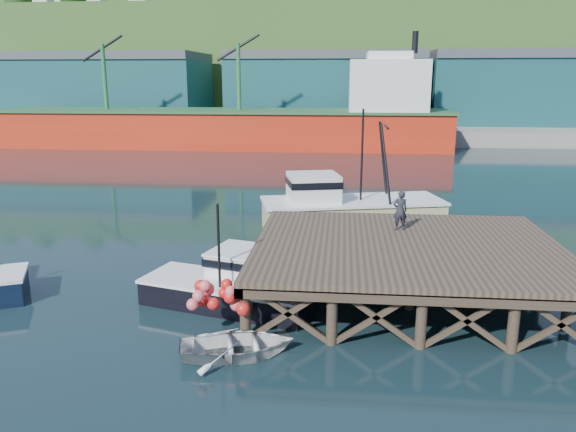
# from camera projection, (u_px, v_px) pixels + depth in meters

# --- Properties ---
(ground) EXTENTS (300.00, 300.00, 0.00)m
(ground) POSITION_uv_depth(u_px,v_px,m) (270.00, 289.00, 23.19)
(ground) COLOR black
(ground) RESTS_ON ground
(wharf) EXTENTS (12.00, 10.00, 2.62)m
(wharf) POSITION_uv_depth(u_px,v_px,m) (408.00, 249.00, 22.02)
(wharf) COLOR brown
(wharf) RESTS_ON ground
(far_quay) EXTENTS (160.00, 40.00, 2.00)m
(far_quay) POSITION_uv_depth(u_px,v_px,m) (325.00, 125.00, 90.58)
(far_quay) COLOR gray
(far_quay) RESTS_ON ground
(warehouse_left) EXTENTS (32.00, 16.00, 9.00)m
(warehouse_left) POSITION_uv_depth(u_px,v_px,m) (101.00, 91.00, 87.74)
(warehouse_left) COLOR #18504F
(warehouse_left) RESTS_ON far_quay
(warehouse_mid) EXTENTS (28.00, 16.00, 9.00)m
(warehouse_mid) POSITION_uv_depth(u_px,v_px,m) (325.00, 91.00, 84.43)
(warehouse_mid) COLOR #18504F
(warehouse_mid) RESTS_ON far_quay
(warehouse_right) EXTENTS (30.00, 16.00, 9.00)m
(warehouse_right) POSITION_uv_depth(u_px,v_px,m) (531.00, 92.00, 81.59)
(warehouse_right) COLOR #18504F
(warehouse_right) RESTS_ON far_quay
(cargo_ship) EXTENTS (55.50, 10.00, 13.75)m
(cargo_ship) POSITION_uv_depth(u_px,v_px,m) (252.00, 121.00, 69.57)
(cargo_ship) COLOR red
(cargo_ship) RESTS_ON ground
(hillside) EXTENTS (220.00, 50.00, 22.00)m
(hillside) POSITION_uv_depth(u_px,v_px,m) (331.00, 65.00, 117.17)
(hillside) COLOR #2D511E
(hillside) RESTS_ON ground
(boat_black) EXTENTS (7.09, 5.87, 4.12)m
(boat_black) POSITION_uv_depth(u_px,v_px,m) (232.00, 284.00, 21.56)
(boat_black) COLOR black
(boat_black) RESTS_ON ground
(trawler) EXTENTS (10.78, 5.95, 6.84)m
(trawler) POSITION_uv_depth(u_px,v_px,m) (348.00, 205.00, 31.95)
(trawler) COLOR #C9C582
(trawler) RESTS_ON ground
(dinghy) EXTENTS (4.07, 3.33, 0.74)m
(dinghy) POSITION_uv_depth(u_px,v_px,m) (237.00, 345.00, 17.52)
(dinghy) COLOR silver
(dinghy) RESTS_ON ground
(dockworker) EXTENTS (0.69, 0.52, 1.71)m
(dockworker) POSITION_uv_depth(u_px,v_px,m) (400.00, 211.00, 23.91)
(dockworker) COLOR #202129
(dockworker) RESTS_ON wharf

